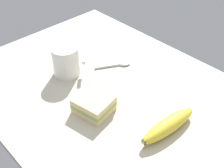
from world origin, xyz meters
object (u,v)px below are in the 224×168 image
Objects in this scene: sandwich_main at (94,105)px; spoon at (118,65)px; coffee_mug_black at (66,60)px; banana at (169,125)px.

spoon is at bearing 118.10° from sandwich_main.
coffee_mug_black is 19.17cm from sandwich_main.
coffee_mug_black reaches higher than banana.
sandwich_main reaches higher than banana.
coffee_mug_black is at bearing 165.25° from sandwich_main.
sandwich_main is 0.59× the size of banana.
spoon is (8.11, 14.36, -4.45)cm from coffee_mug_black.
coffee_mug_black is 0.55× the size of banana.
spoon is (-28.31, 10.08, -1.60)cm from banana.
banana is at bearing 6.70° from coffee_mug_black.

